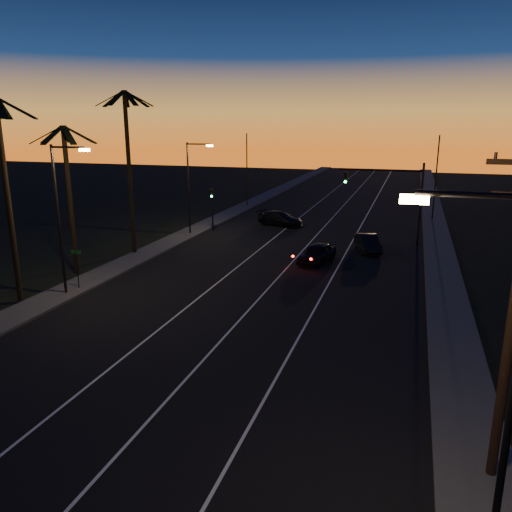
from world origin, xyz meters
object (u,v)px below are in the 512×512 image
(right_car, at_px, (368,243))
(cross_car, at_px, (280,218))
(signal_mast, at_px, (393,188))
(lead_car, at_px, (317,253))

(right_car, height_order, cross_car, cross_car)
(signal_mast, xyz_separation_m, lead_car, (-4.86, -8.20, -4.05))
(lead_car, distance_m, cross_car, 14.33)
(cross_car, bearing_deg, signal_mast, -22.83)
(signal_mast, xyz_separation_m, right_car, (-1.54, -3.60, -4.09))
(right_car, bearing_deg, lead_car, -125.79)
(signal_mast, bearing_deg, lead_car, -120.64)
(signal_mast, distance_m, right_car, 5.66)
(signal_mast, bearing_deg, cross_car, 157.17)
(cross_car, bearing_deg, lead_car, -64.06)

